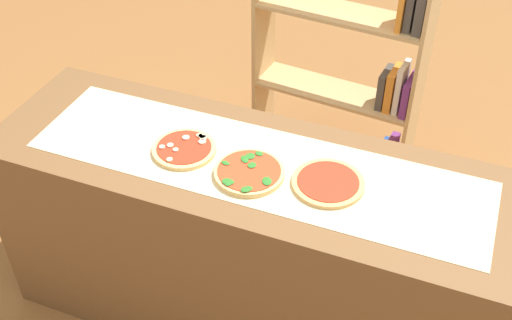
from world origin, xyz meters
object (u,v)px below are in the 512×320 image
object	(u,v)px
pizza_plain_2	(328,183)
pizza_mushroom_0	(184,149)
bookshelf	(356,65)
pizza_spinach_1	(249,172)

from	to	relation	value
pizza_plain_2	pizza_mushroom_0	bearing A→B (deg)	-178.54
pizza_mushroom_0	bookshelf	distance (m)	1.28
pizza_mushroom_0	bookshelf	xyz separation A→B (m)	(0.38, 1.20, -0.23)
pizza_mushroom_0	pizza_spinach_1	bearing A→B (deg)	-7.94
bookshelf	pizza_plain_2	bearing A→B (deg)	-81.25
pizza_mushroom_0	bookshelf	bearing A→B (deg)	72.65
pizza_spinach_1	pizza_plain_2	size ratio (longest dim) A/B	0.98
pizza_spinach_1	pizza_mushroom_0	bearing A→B (deg)	172.06
pizza_spinach_1	bookshelf	size ratio (longest dim) A/B	0.18
pizza_mushroom_0	pizza_spinach_1	size ratio (longest dim) A/B	0.95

